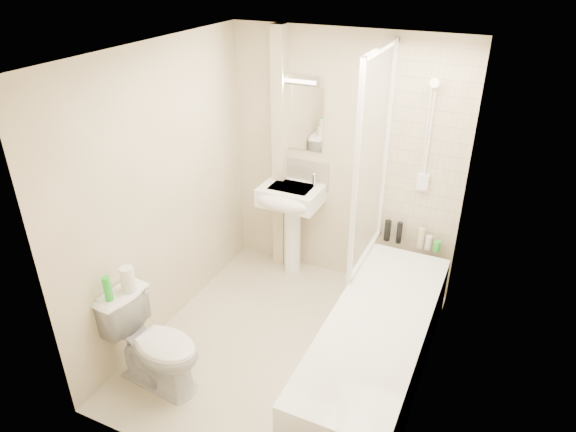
% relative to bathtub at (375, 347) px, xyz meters
% --- Properties ---
extents(floor, '(2.50, 2.50, 0.00)m').
position_rel_bathtub_xyz_m(floor, '(-0.75, -0.00, -0.29)').
color(floor, beige).
rests_on(floor, ground).
extents(wall_back, '(2.20, 0.02, 2.40)m').
position_rel_bathtub_xyz_m(wall_back, '(-0.75, 1.25, 0.91)').
color(wall_back, beige).
rests_on(wall_back, ground).
extents(wall_left, '(0.02, 2.50, 2.40)m').
position_rel_bathtub_xyz_m(wall_left, '(-1.85, -0.00, 0.91)').
color(wall_left, beige).
rests_on(wall_left, ground).
extents(wall_right, '(0.02, 2.50, 2.40)m').
position_rel_bathtub_xyz_m(wall_right, '(0.35, -0.00, 0.91)').
color(wall_right, beige).
rests_on(wall_right, ground).
extents(ceiling, '(2.20, 2.50, 0.02)m').
position_rel_bathtub_xyz_m(ceiling, '(-0.75, -0.00, 2.11)').
color(ceiling, white).
rests_on(ceiling, wall_back).
extents(tile_back, '(0.70, 0.01, 1.75)m').
position_rel_bathtub_xyz_m(tile_back, '(0.00, 1.24, 1.14)').
color(tile_back, beige).
rests_on(tile_back, wall_back).
extents(tile_right, '(0.01, 2.10, 1.75)m').
position_rel_bathtub_xyz_m(tile_right, '(0.34, 0.00, 1.14)').
color(tile_right, beige).
rests_on(tile_right, wall_right).
extents(pipe_boxing, '(0.12, 0.12, 2.40)m').
position_rel_bathtub_xyz_m(pipe_boxing, '(-1.37, 1.19, 0.91)').
color(pipe_boxing, beige).
rests_on(pipe_boxing, ground).
extents(splashback, '(0.60, 0.02, 0.30)m').
position_rel_bathtub_xyz_m(splashback, '(-1.18, 1.24, 0.74)').
color(splashback, beige).
rests_on(splashback, wall_back).
extents(mirror, '(0.46, 0.01, 0.60)m').
position_rel_bathtub_xyz_m(mirror, '(-1.18, 1.24, 1.29)').
color(mirror, white).
rests_on(mirror, wall_back).
extents(strip_light, '(0.42, 0.07, 0.07)m').
position_rel_bathtub_xyz_m(strip_light, '(-1.18, 1.21, 1.66)').
color(strip_light, silver).
rests_on(strip_light, wall_back).
extents(bathtub, '(0.70, 2.10, 0.55)m').
position_rel_bathtub_xyz_m(bathtub, '(0.00, 0.00, 0.00)').
color(bathtub, white).
rests_on(bathtub, ground).
extents(shower_screen, '(0.04, 0.92, 1.80)m').
position_rel_bathtub_xyz_m(shower_screen, '(-0.35, 0.80, 1.16)').
color(shower_screen, white).
rests_on(shower_screen, bathtub).
extents(shower_fixture, '(0.10, 0.16, 0.99)m').
position_rel_bathtub_xyz_m(shower_fixture, '(-0.00, 1.19, 1.26)').
color(shower_fixture, white).
rests_on(shower_fixture, wall_back).
extents(pedestal_sink, '(0.57, 0.51, 1.10)m').
position_rel_bathtub_xyz_m(pedestal_sink, '(-1.18, 1.01, 0.48)').
color(pedestal_sink, white).
rests_on(pedestal_sink, ground).
extents(bottle_black_a, '(0.06, 0.06, 0.20)m').
position_rel_bathtub_xyz_m(bottle_black_a, '(-0.25, 1.16, 0.36)').
color(bottle_black_a, black).
rests_on(bottle_black_a, bathtub).
extents(bottle_black_b, '(0.05, 0.05, 0.21)m').
position_rel_bathtub_xyz_m(bottle_black_b, '(-0.14, 1.16, 0.36)').
color(bottle_black_b, black).
rests_on(bottle_black_b, bathtub).
extents(bottle_cream, '(0.06, 0.06, 0.19)m').
position_rel_bathtub_xyz_m(bottle_cream, '(0.06, 1.16, 0.36)').
color(bottle_cream, beige).
rests_on(bottle_cream, bathtub).
extents(bottle_white_b, '(0.06, 0.06, 0.13)m').
position_rel_bathtub_xyz_m(bottle_white_b, '(0.13, 1.16, 0.33)').
color(bottle_white_b, silver).
rests_on(bottle_white_b, bathtub).
extents(bottle_green, '(0.06, 0.06, 0.10)m').
position_rel_bathtub_xyz_m(bottle_green, '(0.20, 1.16, 0.31)').
color(bottle_green, green).
rests_on(bottle_green, bathtub).
extents(toilet, '(0.56, 0.81, 0.75)m').
position_rel_bathtub_xyz_m(toilet, '(-1.47, -0.75, 0.09)').
color(toilet, white).
rests_on(toilet, ground).
extents(toilet_roll_lower, '(0.10, 0.10, 0.11)m').
position_rel_bathtub_xyz_m(toilet_roll_lower, '(-1.70, -0.68, 0.52)').
color(toilet_roll_lower, white).
rests_on(toilet_roll_lower, toilet).
extents(toilet_roll_upper, '(0.10, 0.10, 0.10)m').
position_rel_bathtub_xyz_m(toilet_roll_upper, '(-1.68, -0.70, 0.62)').
color(toilet_roll_upper, white).
rests_on(toilet_roll_upper, toilet_roll_lower).
extents(green_bottle, '(0.06, 0.06, 0.19)m').
position_rel_bathtub_xyz_m(green_bottle, '(-1.75, -0.84, 0.56)').
color(green_bottle, green).
rests_on(green_bottle, toilet).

